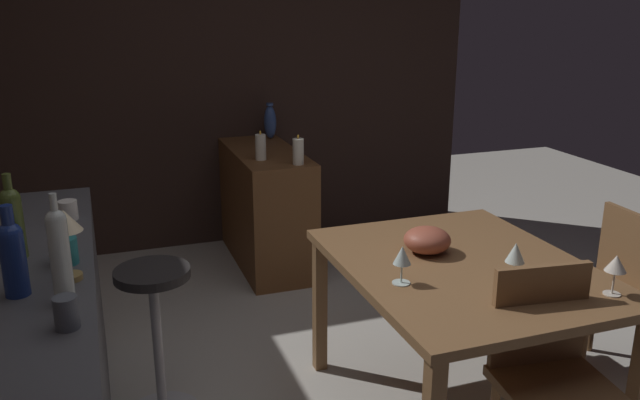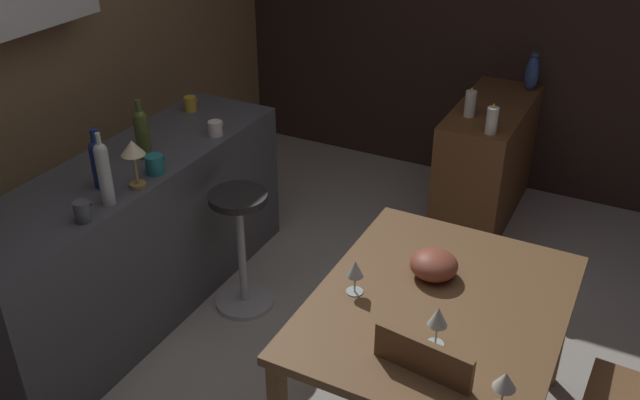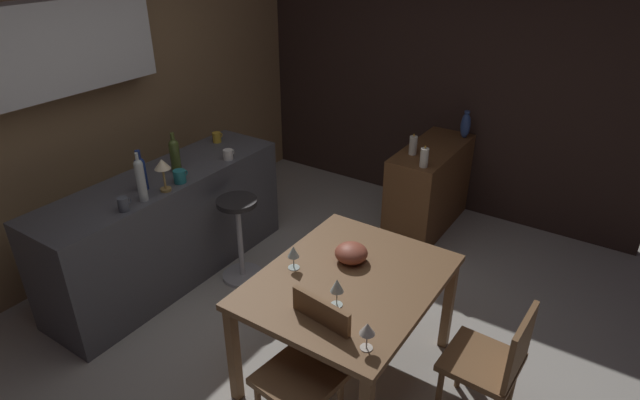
% 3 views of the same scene
% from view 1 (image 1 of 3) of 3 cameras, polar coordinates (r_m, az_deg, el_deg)
% --- Properties ---
extents(wall_side_right, '(0.10, 4.40, 2.60)m').
position_cam_1_polar(wall_side_right, '(4.93, -11.42, 10.77)').
color(wall_side_right, '#33231E').
rests_on(wall_side_right, ground_plane).
extents(dining_table, '(1.24, 0.99, 0.74)m').
position_cam_1_polar(dining_table, '(2.89, 12.32, -6.94)').
color(dining_table, brown).
rests_on(dining_table, ground_plane).
extents(kitchen_counter, '(2.10, 0.60, 0.90)m').
position_cam_1_polar(kitchen_counter, '(2.74, -24.65, -14.47)').
color(kitchen_counter, '#4C4C51').
rests_on(kitchen_counter, ground_plane).
extents(sideboard_cabinet, '(1.10, 0.44, 0.82)m').
position_cam_1_polar(sideboard_cabinet, '(4.64, -4.76, -0.60)').
color(sideboard_cabinet, brown).
rests_on(sideboard_cabinet, ground_plane).
extents(chair_near_window, '(0.45, 0.45, 0.89)m').
position_cam_1_polar(chair_near_window, '(2.61, 19.50, -14.22)').
color(chair_near_window, brown).
rests_on(chair_near_window, ground_plane).
extents(chair_by_doorway, '(0.42, 0.42, 0.83)m').
position_cam_1_polar(chair_by_doorway, '(3.54, 23.59, -6.82)').
color(chair_by_doorway, brown).
rests_on(chair_by_doorway, ground_plane).
extents(bar_stool, '(0.34, 0.34, 0.73)m').
position_cam_1_polar(bar_stool, '(2.99, -13.98, -11.88)').
color(bar_stool, '#262323').
rests_on(bar_stool, ground_plane).
extents(wine_glass_left, '(0.08, 0.08, 0.16)m').
position_cam_1_polar(wine_glass_left, '(2.70, 24.41, -5.17)').
color(wine_glass_left, silver).
rests_on(wine_glass_left, dining_table).
extents(wine_glass_right, '(0.08, 0.08, 0.17)m').
position_cam_1_polar(wine_glass_right, '(2.65, 16.68, -4.53)').
color(wine_glass_right, silver).
rests_on(wine_glass_right, dining_table).
extents(wine_glass_center, '(0.07, 0.07, 0.16)m').
position_cam_1_polar(wine_glass_center, '(2.58, 7.18, -4.94)').
color(wine_glass_center, silver).
rests_on(wine_glass_center, dining_table).
extents(fruit_bowl, '(0.21, 0.21, 0.12)m').
position_cam_1_polar(fruit_bowl, '(2.92, 9.34, -3.47)').
color(fruit_bowl, '#9E4C38').
rests_on(fruit_bowl, dining_table).
extents(wine_bottle_olive, '(0.08, 0.08, 0.32)m').
position_cam_1_polar(wine_bottle_olive, '(2.63, -25.25, -1.55)').
color(wine_bottle_olive, '#475623').
rests_on(wine_bottle_olive, kitchen_counter).
extents(wine_bottle_clear, '(0.06, 0.06, 0.36)m').
position_cam_1_polar(wine_bottle_clear, '(2.16, -21.75, -4.35)').
color(wine_bottle_clear, silver).
rests_on(wine_bottle_clear, kitchen_counter).
extents(wine_bottle_cobalt, '(0.08, 0.08, 0.30)m').
position_cam_1_polar(wine_bottle_cobalt, '(2.29, -25.24, -4.32)').
color(wine_bottle_cobalt, navy).
rests_on(wine_bottle_cobalt, kitchen_counter).
extents(cup_slate, '(0.11, 0.07, 0.10)m').
position_cam_1_polar(cup_slate, '(2.05, -21.26, -9.12)').
color(cup_slate, '#515660').
rests_on(cup_slate, kitchen_counter).
extents(cup_teal, '(0.13, 0.09, 0.10)m').
position_cam_1_polar(cup_teal, '(2.53, -21.39, -4.15)').
color(cup_teal, teal).
rests_on(cup_teal, kitchen_counter).
extents(cup_white, '(0.12, 0.08, 0.08)m').
position_cam_1_polar(cup_white, '(3.03, -21.12, -0.81)').
color(cup_white, white).
rests_on(cup_white, kitchen_counter).
extents(counter_lamp, '(0.12, 0.12, 0.25)m').
position_cam_1_polar(counter_lamp, '(2.33, -21.37, -2.28)').
color(counter_lamp, '#A58447').
rests_on(counter_lamp, kitchen_counter).
extents(pillar_candle_tall, '(0.07, 0.07, 0.19)m').
position_cam_1_polar(pillar_candle_tall, '(4.11, -1.91, 4.25)').
color(pillar_candle_tall, white).
rests_on(pillar_candle_tall, sideboard_cabinet).
extents(pillar_candle_short, '(0.07, 0.07, 0.19)m').
position_cam_1_polar(pillar_candle_short, '(4.24, -5.20, 4.62)').
color(pillar_candle_short, white).
rests_on(pillar_candle_short, sideboard_cabinet).
extents(vase_ceramic_blue, '(0.09, 0.09, 0.26)m').
position_cam_1_polar(vase_ceramic_blue, '(4.90, -4.38, 6.83)').
color(vase_ceramic_blue, '#334C8C').
rests_on(vase_ceramic_blue, sideboard_cabinet).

